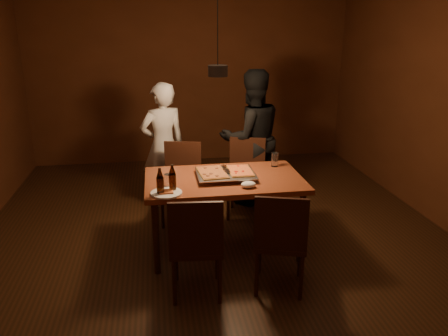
{
  "coord_description": "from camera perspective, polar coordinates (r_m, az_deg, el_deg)",
  "views": [
    {
      "loc": [
        -0.58,
        -4.0,
        2.16
      ],
      "look_at": [
        0.04,
        -0.1,
        0.85
      ],
      "focal_mm": 35.0,
      "sensor_mm": 36.0,
      "label": 1
    }
  ],
  "objects": [
    {
      "name": "room_shell",
      "position": [
        4.11,
        -0.79,
        7.71
      ],
      "size": [
        6.0,
        6.0,
        6.0
      ],
      "color": "#371C0F",
      "rests_on": "ground"
    },
    {
      "name": "dining_table",
      "position": [
        4.21,
        0.0,
        -2.24
      ],
      "size": [
        1.5,
        0.9,
        0.75
      ],
      "color": "brown",
      "rests_on": "floor"
    },
    {
      "name": "chair_far_left",
      "position": [
        4.94,
        -5.53,
        -0.89
      ],
      "size": [
        0.51,
        0.51,
        0.49
      ],
      "rotation": [
        0.0,
        0.0,
        2.91
      ],
      "color": "#38190F",
      "rests_on": "floor"
    },
    {
      "name": "chair_far_right",
      "position": [
        5.11,
        2.94,
        -0.19
      ],
      "size": [
        0.52,
        0.52,
        0.49
      ],
      "rotation": [
        0.0,
        0.0,
        2.84
      ],
      "color": "#38190F",
      "rests_on": "floor"
    },
    {
      "name": "chair_near_left",
      "position": [
        3.51,
        -3.66,
        -9.2
      ],
      "size": [
        0.46,
        0.46,
        0.49
      ],
      "rotation": [
        0.0,
        0.0,
        -0.09
      ],
      "color": "#38190F",
      "rests_on": "floor"
    },
    {
      "name": "chair_near_right",
      "position": [
        3.61,
        7.41,
        -8.53
      ],
      "size": [
        0.53,
        0.53,
        0.49
      ],
      "rotation": [
        0.0,
        0.0,
        -0.3
      ],
      "color": "#38190F",
      "rests_on": "floor"
    },
    {
      "name": "pizza_tray",
      "position": [
        4.19,
        0.21,
        -0.93
      ],
      "size": [
        0.56,
        0.47,
        0.05
      ],
      "primitive_type": "cube",
      "rotation": [
        0.0,
        0.0,
        0.03
      ],
      "color": "silver",
      "rests_on": "dining_table"
    },
    {
      "name": "pizza_meat",
      "position": [
        4.17,
        -1.55,
        -0.57
      ],
      "size": [
        0.28,
        0.41,
        0.02
      ],
      "primitive_type": "cube",
      "rotation": [
        0.0,
        0.0,
        0.1
      ],
      "color": "maroon",
      "rests_on": "pizza_tray"
    },
    {
      "name": "pizza_cheese",
      "position": [
        4.22,
        2.13,
        -0.34
      ],
      "size": [
        0.22,
        0.35,
        0.02
      ],
      "primitive_type": "cube",
      "rotation": [
        0.0,
        0.0,
        -0.0
      ],
      "color": "gold",
      "rests_on": "pizza_tray"
    },
    {
      "name": "spatula",
      "position": [
        4.2,
        0.28,
        -0.34
      ],
      "size": [
        0.09,
        0.24,
        0.04
      ],
      "primitive_type": null,
      "rotation": [
        0.0,
        0.0,
        -0.02
      ],
      "color": "silver",
      "rests_on": "pizza_tray"
    },
    {
      "name": "beer_bottle_a",
      "position": [
        3.78,
        -8.35,
        -1.78
      ],
      "size": [
        0.06,
        0.06,
        0.24
      ],
      "color": "black",
      "rests_on": "dining_table"
    },
    {
      "name": "beer_bottle_b",
      "position": [
        3.85,
        -6.76,
        -1.31
      ],
      "size": [
        0.06,
        0.06,
        0.24
      ],
      "color": "black",
      "rests_on": "dining_table"
    },
    {
      "name": "water_glass_left",
      "position": [
        3.98,
        -7.32,
        -1.62
      ],
      "size": [
        0.07,
        0.07,
        0.12
      ],
      "primitive_type": "cylinder",
      "color": "silver",
      "rests_on": "dining_table"
    },
    {
      "name": "water_glass_right",
      "position": [
        4.54,
        6.65,
        1.11
      ],
      "size": [
        0.07,
        0.07,
        0.15
      ],
      "primitive_type": "cylinder",
      "color": "silver",
      "rests_on": "dining_table"
    },
    {
      "name": "plate_slice",
      "position": [
        3.83,
        -7.54,
        -3.24
      ],
      "size": [
        0.27,
        0.27,
        0.03
      ],
      "color": "white",
      "rests_on": "dining_table"
    },
    {
      "name": "napkin",
      "position": [
        3.94,
        3.21,
        -2.17
      ],
      "size": [
        0.14,
        0.1,
        0.06
      ],
      "primitive_type": "ellipsoid",
      "color": "white",
      "rests_on": "dining_table"
    },
    {
      "name": "diner_white",
      "position": [
        5.31,
        -7.95,
        2.92
      ],
      "size": [
        0.64,
        0.53,
        1.52
      ],
      "primitive_type": "imported",
      "rotation": [
        0.0,
        0.0,
        3.49
      ],
      "color": "silver",
      "rests_on": "floor"
    },
    {
      "name": "diner_dark",
      "position": [
        5.35,
        3.62,
        3.94
      ],
      "size": [
        0.91,
        0.76,
        1.66
      ],
      "primitive_type": "imported",
      "rotation": [
        0.0,
        0.0,
        3.32
      ],
      "color": "black",
      "rests_on": "floor"
    },
    {
      "name": "pendant_lamp",
      "position": [
        4.06,
        -0.82,
        12.73
      ],
      "size": [
        0.18,
        0.18,
        1.1
      ],
      "color": "black",
      "rests_on": "ceiling"
    }
  ]
}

